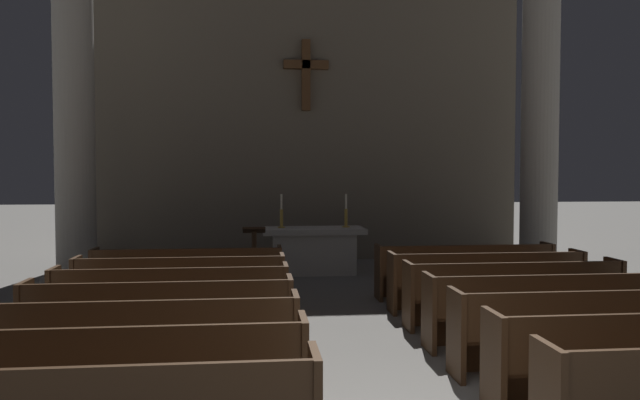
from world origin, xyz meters
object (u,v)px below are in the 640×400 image
Objects in this scene: column_right_second at (540,101)px; pew_right_row_7 at (465,271)px; pew_left_row_5 at (172,301)px; altar at (314,249)px; pew_left_row_2 at (123,377)px; lectern at (254,257)px; pew_right_row_4 at (548,310)px; pew_right_row_3 at (593,331)px; pew_left_row_6 at (181,287)px; pew_right_row_5 at (514,294)px; pew_left_row_7 at (188,276)px; pew_left_row_4 at (160,319)px; pew_left_row_3 at (144,343)px; candlestick_right at (346,216)px; column_left_second at (74,95)px; candlestick_left at (281,217)px; pew_right_row_6 at (487,281)px.

pew_right_row_7 is at bearing -136.75° from column_right_second.
altar is (2.38, 4.88, 0.06)m from pew_left_row_5.
lectern is (1.09, 6.77, 0.07)m from pew_left_row_2.
pew_left_row_2 is at bearing -156.59° from pew_right_row_4.
pew_left_row_6 is at bearing 147.00° from pew_right_row_3.
pew_left_row_5 is 4.76m from pew_right_row_5.
pew_left_row_5 and pew_left_row_7 have the same top height.
pew_left_row_7 is (0.00, 5.15, 0.00)m from pew_left_row_2.
pew_right_row_5 is 2.06m from pew_right_row_7.
column_right_second is (7.19, 5.37, 3.25)m from pew_left_row_4.
altar is at bearing 68.09° from pew_left_row_4.
pew_left_row_7 and pew_right_row_5 have the same top height.
pew_left_row_7 is at bearing 90.00° from pew_left_row_6.
pew_left_row_7 is at bearing -162.37° from column_right_second.
pew_left_row_3 is 4.30× the size of candlestick_right.
pew_left_row_4 is 4.84m from lectern.
candlestick_right is at bearing 5.61° from column_left_second.
pew_left_row_3 is (0.00, 1.03, 0.00)m from pew_left_row_2.
pew_right_row_3 and pew_right_row_4 have the same top height.
candlestick_left reaches higher than altar.
pew_left_row_6 is at bearing -155.24° from column_right_second.
altar is (2.38, 6.94, 0.06)m from pew_left_row_3.
altar is at bearing 121.67° from pew_right_row_6.
pew_left_row_7 is at bearing 90.00° from pew_left_row_3.
candlestick_right is (3.08, 6.94, 0.77)m from pew_left_row_3.
column_left_second is 3.47× the size of altar.
pew_left_row_6 is 1.00× the size of pew_right_row_4.
pew_left_row_2 is 4.12m from pew_left_row_6.
pew_left_row_5 and pew_right_row_4 have the same top height.
pew_left_row_2 is 0.41× the size of column_left_second.
pew_right_row_5 is 1.41× the size of altar.
altar is at bearing 71.09° from pew_left_row_3.
pew_right_row_6 is (4.76, 1.03, 0.00)m from pew_left_row_5.
pew_left_row_4 is at bearing -156.59° from pew_right_row_6.
pew_left_row_2 and pew_left_row_7 have the same top height.
candlestick_right reaches higher than altar.
pew_right_row_4 is at bearing -52.15° from lectern.
candlestick_left is (1.68, 4.88, 0.77)m from pew_left_row_5.
candlestick_left is (4.11, 0.54, -2.49)m from column_left_second.
candlestick_right reaches higher than pew_left_row_2.
candlestick_left is at bearing 76.41° from pew_left_row_3.
altar is at bearing 58.33° from pew_left_row_6.
column_right_second reaches higher than pew_left_row_3.
pew_left_row_5 is 4.30× the size of candlestick_left.
pew_left_row_5 is 5.22m from candlestick_left.
pew_left_row_3 is at bearing -167.79° from pew_right_row_4.
candlestick_right reaches higher than pew_left_row_5.
column_left_second is at bearing 180.00° from column_right_second.
pew_right_row_3 is (4.76, 1.03, 0.00)m from pew_left_row_2.
altar is (2.38, 3.85, 0.06)m from pew_left_row_6.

